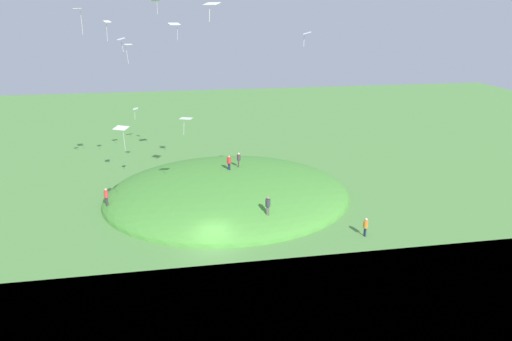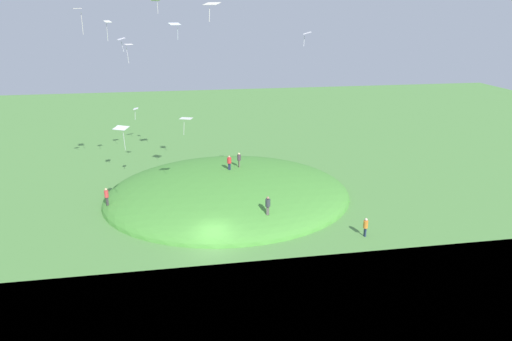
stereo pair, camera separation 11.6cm
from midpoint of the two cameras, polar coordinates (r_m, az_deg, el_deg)
name	(u,v)px [view 1 (the left image)]	position (r m, az deg, el deg)	size (l,w,h in m)	color
ground_plane	(213,247)	(38.08, -5.63, -9.65)	(160.00, 160.00, 0.00)	#538941
grass_hill	(228,195)	(48.00, -3.68, -3.17)	(22.93, 26.02, 5.02)	#488F36
person_with_child	(229,161)	(47.83, -3.54, 1.21)	(0.63, 0.63, 1.60)	#25294B
person_near_shore	(366,225)	(40.14, 13.75, -6.77)	(0.51, 0.51, 1.76)	#24304F
person_watching_kites	(239,158)	(48.71, -2.29, 1.59)	(0.48, 0.48, 1.65)	#5B5547
person_on_hilltop	(268,204)	(39.36, 1.44, -4.24)	(0.47, 0.47, 1.76)	#55524C
person_walking_path	(106,195)	(45.44, -18.67, -2.95)	(0.54, 0.54, 1.80)	#363233
kite_1	(121,129)	(37.24, -16.94, 5.11)	(1.21, 1.35, 1.88)	white
kite_2	(174,24)	(47.30, -10.47, 17.88)	(1.14, 1.32, 1.64)	white
kite_3	(212,4)	(36.51, -5.79, 20.40)	(1.36, 1.43, 1.43)	white
kite_4	(107,24)	(45.33, -18.56, 17.37)	(0.74, 0.75, 1.84)	silver
kite_5	(77,10)	(45.25, -22.00, 18.50)	(1.27, 1.05, 2.27)	white
kite_8	(307,33)	(38.92, 6.43, 17.02)	(1.07, 0.83, 1.19)	white
kite_9	(156,0)	(48.37, -12.72, 20.50)	(1.19, 1.25, 1.52)	silver
kite_11	(186,119)	(39.79, -9.03, 6.51)	(1.06, 1.24, 1.44)	silver
kite_12	(135,109)	(45.37, -15.23, 7.54)	(0.66, 0.47, 1.19)	white
kite_13	(121,39)	(39.05, -16.96, 15.75)	(0.98, 0.77, 1.12)	white
kite_14	(128,46)	(50.88, -16.13, 15.06)	(0.90, 1.01, 2.06)	white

